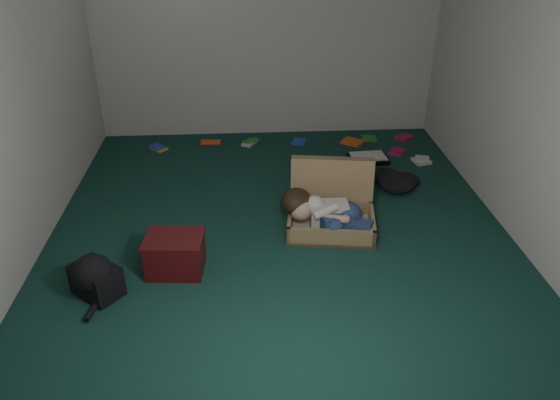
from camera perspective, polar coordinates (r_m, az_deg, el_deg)
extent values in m
plane|color=#133730|center=(4.89, -0.12, -2.74)|extent=(4.50, 4.50, 0.00)
plane|color=silver|center=(6.53, -1.45, 17.72)|extent=(4.50, 0.00, 4.50)
plane|color=silver|center=(2.30, 3.43, -4.51)|extent=(4.50, 0.00, 4.50)
plane|color=silver|center=(4.68, -25.83, 10.35)|extent=(0.00, 4.50, 4.50)
plane|color=silver|center=(4.90, 24.43, 11.39)|extent=(0.00, 4.50, 4.50)
cube|color=#977B53|center=(4.79, 5.34, -2.40)|extent=(0.82, 0.64, 0.17)
cube|color=silver|center=(4.82, 5.32, -2.84)|extent=(0.74, 0.56, 0.02)
cube|color=#977B53|center=(5.01, 5.42, 1.43)|extent=(0.77, 0.33, 0.55)
cube|color=silver|center=(4.73, 5.13, -1.55)|extent=(0.32, 0.18, 0.23)
sphere|color=tan|center=(4.67, 2.22, -0.96)|extent=(0.20, 0.20, 0.20)
ellipsoid|color=black|center=(4.70, 1.74, -0.19)|extent=(0.27, 0.28, 0.23)
ellipsoid|color=navy|center=(4.74, 7.07, -1.55)|extent=(0.25, 0.28, 0.23)
cube|color=navy|center=(4.64, 6.05, -2.36)|extent=(0.30, 0.20, 0.15)
cube|color=navy|center=(4.66, 8.00, -2.78)|extent=(0.29, 0.23, 0.12)
sphere|color=white|center=(4.70, 9.20, -2.84)|extent=(0.12, 0.12, 0.12)
sphere|color=white|center=(4.64, 9.25, -3.43)|extent=(0.11, 0.11, 0.11)
cylinder|color=tan|center=(4.58, 5.83, -1.93)|extent=(0.20, 0.09, 0.07)
cube|color=#440D10|center=(4.34, -10.89, -5.70)|extent=(0.45, 0.36, 0.28)
cube|color=#440D10|center=(4.25, -11.08, -3.99)|extent=(0.47, 0.38, 0.02)
cube|color=black|center=(6.19, 9.18, 4.31)|extent=(0.44, 0.35, 0.05)
cube|color=white|center=(6.18, 9.20, 4.56)|extent=(0.40, 0.30, 0.01)
cube|color=yellow|center=(6.57, -12.55, 5.28)|extent=(0.19, 0.14, 0.02)
cube|color=#AE173E|center=(6.63, -7.28, 5.99)|extent=(0.24, 0.23, 0.02)
cube|color=silver|center=(6.57, -3.19, 5.95)|extent=(0.19, 0.23, 0.02)
cube|color=#2244B8|center=(6.61, 1.98, 6.13)|extent=(0.20, 0.23, 0.02)
cube|color=#DF5A1A|center=(6.63, 7.57, 5.98)|extent=(0.24, 0.23, 0.02)
cube|color=#23822B|center=(6.78, 9.27, 6.38)|extent=(0.20, 0.16, 0.02)
cube|color=#902471|center=(6.45, 12.12, 4.89)|extent=(0.24, 0.24, 0.02)
cube|color=beige|center=(6.28, 14.55, 3.92)|extent=(0.18, 0.22, 0.02)
cube|color=yellow|center=(5.84, 13.09, 2.14)|extent=(0.21, 0.24, 0.02)
cube|color=#AE173E|center=(6.90, 12.89, 6.39)|extent=(0.24, 0.22, 0.02)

